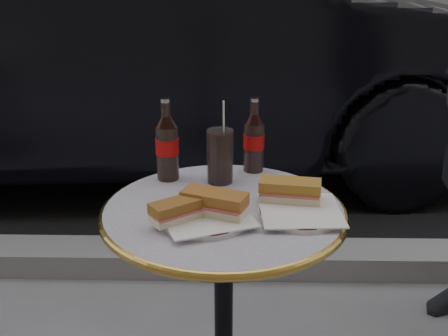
{
  "coord_description": "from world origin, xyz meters",
  "views": [
    {
      "loc": [
        0.03,
        -1.27,
        1.34
      ],
      "look_at": [
        0.0,
        0.05,
        0.82
      ],
      "focal_mm": 45.0,
      "sensor_mm": 36.0,
      "label": 1
    }
  ],
  "objects_px": {
    "bistro_table": "(224,328)",
    "parked_car": "(150,46)",
    "plate_right": "(300,213)",
    "cola_bottle_right": "(254,135)",
    "cola_bottle_left": "(167,139)",
    "plate_left": "(205,218)",
    "cola_glass": "(220,156)"
  },
  "relations": [
    {
      "from": "cola_bottle_left",
      "to": "cola_bottle_right",
      "type": "distance_m",
      "value": 0.25
    },
    {
      "from": "bistro_table",
      "to": "plate_left",
      "type": "bearing_deg",
      "value": -121.79
    },
    {
      "from": "plate_left",
      "to": "parked_car",
      "type": "distance_m",
      "value": 2.3
    },
    {
      "from": "plate_left",
      "to": "cola_bottle_left",
      "type": "height_order",
      "value": "cola_bottle_left"
    },
    {
      "from": "cola_glass",
      "to": "parked_car",
      "type": "relative_size",
      "value": 0.03
    },
    {
      "from": "cola_bottle_left",
      "to": "cola_glass",
      "type": "xyz_separation_m",
      "value": [
        0.15,
        -0.02,
        -0.04
      ]
    },
    {
      "from": "bistro_table",
      "to": "cola_bottle_right",
      "type": "bearing_deg",
      "value": 72.37
    },
    {
      "from": "bistro_table",
      "to": "cola_bottle_left",
      "type": "height_order",
      "value": "cola_bottle_left"
    },
    {
      "from": "cola_bottle_right",
      "to": "plate_right",
      "type": "bearing_deg",
      "value": -70.35
    },
    {
      "from": "cola_bottle_left",
      "to": "parked_car",
      "type": "bearing_deg",
      "value": 99.62
    },
    {
      "from": "plate_left",
      "to": "cola_glass",
      "type": "relative_size",
      "value": 1.42
    },
    {
      "from": "plate_left",
      "to": "plate_right",
      "type": "bearing_deg",
      "value": 7.44
    },
    {
      "from": "bistro_table",
      "to": "cola_bottle_left",
      "type": "distance_m",
      "value": 0.54
    },
    {
      "from": "cola_bottle_right",
      "to": "cola_glass",
      "type": "relative_size",
      "value": 1.44
    },
    {
      "from": "plate_left",
      "to": "plate_right",
      "type": "distance_m",
      "value": 0.23
    },
    {
      "from": "plate_right",
      "to": "plate_left",
      "type": "bearing_deg",
      "value": -172.56
    },
    {
      "from": "bistro_table",
      "to": "cola_bottle_right",
      "type": "height_order",
      "value": "cola_bottle_right"
    },
    {
      "from": "plate_right",
      "to": "cola_glass",
      "type": "height_order",
      "value": "cola_glass"
    },
    {
      "from": "cola_bottle_left",
      "to": "cola_glass",
      "type": "relative_size",
      "value": 1.54
    },
    {
      "from": "bistro_table",
      "to": "cola_glass",
      "type": "distance_m",
      "value": 0.47
    },
    {
      "from": "plate_left",
      "to": "parked_car",
      "type": "bearing_deg",
      "value": 101.42
    },
    {
      "from": "plate_right",
      "to": "parked_car",
      "type": "xyz_separation_m",
      "value": [
        -0.69,
        2.22,
        0.04
      ]
    },
    {
      "from": "bistro_table",
      "to": "parked_car",
      "type": "xyz_separation_m",
      "value": [
        -0.5,
        2.18,
        0.42
      ]
    },
    {
      "from": "bistro_table",
      "to": "parked_car",
      "type": "bearing_deg",
      "value": 102.86
    },
    {
      "from": "bistro_table",
      "to": "parked_car",
      "type": "relative_size",
      "value": 0.15
    },
    {
      "from": "plate_right",
      "to": "cola_bottle_right",
      "type": "height_order",
      "value": "cola_bottle_right"
    },
    {
      "from": "cola_glass",
      "to": "plate_left",
      "type": "bearing_deg",
      "value": -97.14
    },
    {
      "from": "cola_bottle_left",
      "to": "cola_glass",
      "type": "height_order",
      "value": "cola_bottle_left"
    },
    {
      "from": "plate_left",
      "to": "cola_glass",
      "type": "bearing_deg",
      "value": 82.86
    },
    {
      "from": "plate_right",
      "to": "cola_glass",
      "type": "xyz_separation_m",
      "value": [
        -0.2,
        0.21,
        0.07
      ]
    },
    {
      "from": "plate_right",
      "to": "parked_car",
      "type": "bearing_deg",
      "value": 107.17
    },
    {
      "from": "plate_right",
      "to": "bistro_table",
      "type": "bearing_deg",
      "value": 168.04
    }
  ]
}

